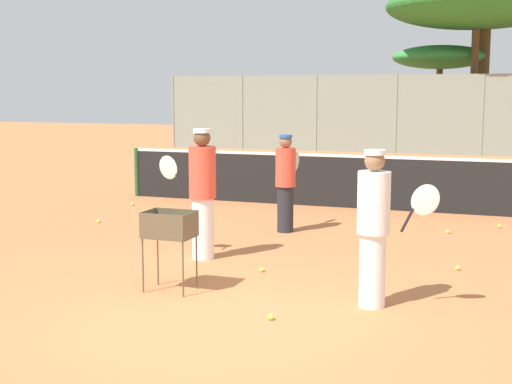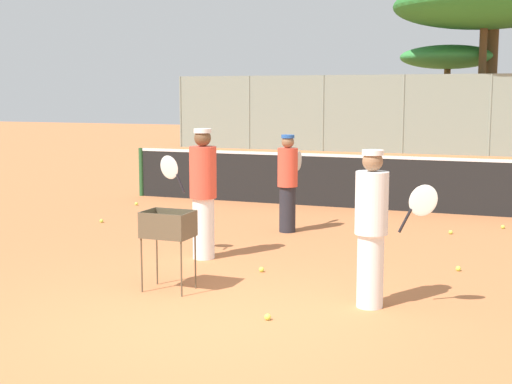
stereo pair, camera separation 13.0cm
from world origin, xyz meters
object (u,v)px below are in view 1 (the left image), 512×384
object	(u,v)px
tennis_net	(364,181)
ball_cart	(168,231)
player_red_cap	(202,192)
player_white_outfit	(286,182)
player_yellow_shirt	(374,226)

from	to	relation	value
tennis_net	ball_cart	size ratio (longest dim) A/B	11.02
player_red_cap	ball_cart	size ratio (longest dim) A/B	1.92
player_white_outfit	player_yellow_shirt	size ratio (longest dim) A/B	0.95
player_white_outfit	player_red_cap	bearing A→B (deg)	170.24
tennis_net	player_red_cap	bearing A→B (deg)	-103.55
player_white_outfit	player_yellow_shirt	xyz separation A→B (m)	(2.17, -3.65, 0.04)
tennis_net	player_yellow_shirt	bearing A→B (deg)	-77.35
player_white_outfit	player_red_cap	world-z (taller)	player_red_cap
player_red_cap	player_white_outfit	bearing A→B (deg)	-97.03
player_white_outfit	ball_cart	xyz separation A→B (m)	(-0.17, -3.85, -0.13)
tennis_net	player_yellow_shirt	world-z (taller)	player_yellow_shirt
tennis_net	player_white_outfit	bearing A→B (deg)	-104.56
player_white_outfit	player_red_cap	distance (m)	2.29
player_white_outfit	player_yellow_shirt	distance (m)	4.24
player_red_cap	tennis_net	bearing A→B (deg)	-98.30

